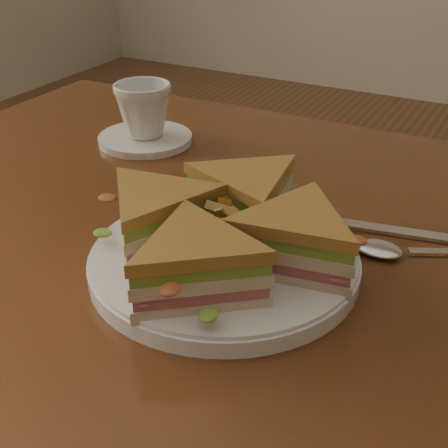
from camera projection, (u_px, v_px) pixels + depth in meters
name	position (u px, v px, depth m)	size (l,w,h in m)	color
table	(292.00, 340.00, 0.66)	(1.20, 0.80, 0.75)	#3B1D0D
plate	(224.00, 262.00, 0.60)	(0.26, 0.26, 0.02)	white
sandwich_wedges	(224.00, 229.00, 0.58)	(0.29, 0.29, 0.06)	beige
crisps_mound	(224.00, 232.00, 0.58)	(0.09, 0.09, 0.05)	#C57119
spoon	(402.00, 251.00, 0.62)	(0.17, 0.09, 0.01)	silver
knife	(387.00, 231.00, 0.66)	(0.21, 0.05, 0.00)	silver
saucer	(145.00, 139.00, 0.89)	(0.13, 0.13, 0.01)	white
coffee_cup	(143.00, 110.00, 0.87)	(0.08, 0.08, 0.07)	white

